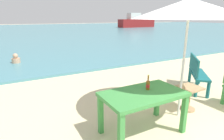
% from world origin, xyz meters
% --- Properties ---
extents(sea_water, '(120.00, 50.00, 0.08)m').
position_xyz_m(sea_water, '(0.00, 30.00, 0.04)').
color(sea_water, teal).
rests_on(sea_water, ground_plane).
extents(picnic_table_green, '(1.40, 0.80, 0.76)m').
position_xyz_m(picnic_table_green, '(-0.94, 1.04, 0.65)').
color(picnic_table_green, '#3D8C42').
rests_on(picnic_table_green, ground_plane).
extents(beer_bottle_amber, '(0.07, 0.07, 0.26)m').
position_xyz_m(beer_bottle_amber, '(-0.79, 1.12, 0.85)').
color(beer_bottle_amber, brown).
rests_on(beer_bottle_amber, picnic_table_green).
extents(patio_umbrella, '(2.10, 2.10, 2.30)m').
position_xyz_m(patio_umbrella, '(0.09, 1.15, 2.12)').
color(patio_umbrella, silver).
rests_on(patio_umbrella, ground_plane).
extents(side_table_wood, '(0.44, 0.44, 0.54)m').
position_xyz_m(side_table_wood, '(0.47, 1.23, 0.35)').
color(side_table_wood, tan).
rests_on(side_table_wood, ground_plane).
extents(bench_teal_center, '(1.08, 1.13, 0.95)m').
position_xyz_m(bench_teal_center, '(1.63, 1.96, 0.54)').
color(bench_teal_center, '#196066').
rests_on(bench_teal_center, ground_plane).
extents(swimmer_person, '(0.34, 0.34, 0.41)m').
position_xyz_m(swimmer_person, '(-2.66, 7.59, 0.24)').
color(swimmer_person, tan).
rests_on(swimmer_person, sea_water).
extents(boat_barge, '(7.30, 1.99, 2.65)m').
position_xyz_m(boat_barge, '(19.21, 29.25, 1.03)').
color(boat_barge, maroon).
rests_on(boat_barge, sea_water).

